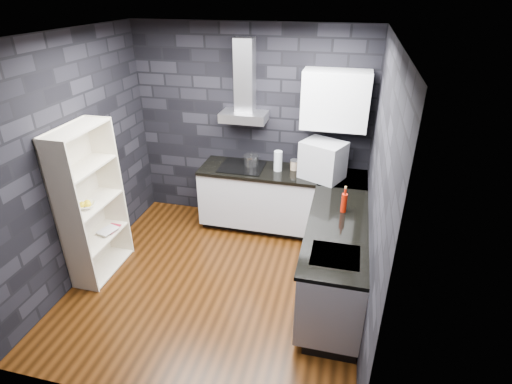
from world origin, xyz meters
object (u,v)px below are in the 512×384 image
at_px(glass_vase, 278,161).
at_px(appliance_garage, 323,161).
at_px(utensil_crock, 308,170).
at_px(bookshelf, 91,204).
at_px(storage_jar, 294,165).
at_px(red_bottle, 344,203).
at_px(pot, 251,161).
at_px(fruit_bowl, 86,205).

xyz_separation_m(glass_vase, appliance_garage, (0.58, -0.08, 0.09)).
height_order(utensil_crock, bookshelf, bookshelf).
bearing_deg(glass_vase, utensil_crock, -5.50).
bearing_deg(storage_jar, red_bottle, -54.81).
bearing_deg(glass_vase, bookshelf, -143.08).
distance_m(glass_vase, storage_jar, 0.23).
relative_size(pot, appliance_garage, 0.40).
bearing_deg(storage_jar, utensil_crock, -31.19).
bearing_deg(glass_vase, red_bottle, -45.10).
bearing_deg(fruit_bowl, red_bottle, 12.15).
height_order(glass_vase, storage_jar, glass_vase).
relative_size(bookshelf, fruit_bowl, 8.79).
height_order(utensil_crock, appliance_garage, appliance_garage).
xyz_separation_m(glass_vase, fruit_bowl, (-1.86, -1.49, -0.10)).
relative_size(utensil_crock, bookshelf, 0.07).
xyz_separation_m(utensil_crock, red_bottle, (0.49, -0.86, 0.04)).
xyz_separation_m(utensil_crock, appliance_garage, (0.19, -0.05, 0.16)).
bearing_deg(appliance_garage, utensil_crock, -169.29).
relative_size(storage_jar, bookshelf, 0.07).
xyz_separation_m(utensil_crock, bookshelf, (-2.26, -1.36, -0.06)).
relative_size(pot, fruit_bowl, 0.97).
height_order(red_bottle, bookshelf, bookshelf).
bearing_deg(appliance_garage, bookshelf, -127.40).
xyz_separation_m(appliance_garage, fruit_bowl, (-2.44, -1.40, -0.19)).
xyz_separation_m(pot, utensil_crock, (0.78, -0.11, -0.01)).
bearing_deg(pot, storage_jar, 0.54).
distance_m(pot, glass_vase, 0.39).
relative_size(glass_vase, bookshelf, 0.15).
xyz_separation_m(storage_jar, appliance_garage, (0.38, -0.16, 0.16)).
relative_size(utensil_crock, fruit_bowl, 0.62).
xyz_separation_m(appliance_garage, bookshelf, (-2.44, -1.31, -0.22)).
xyz_separation_m(pot, appliance_garage, (0.96, -0.16, 0.15)).
bearing_deg(fruit_bowl, appliance_garage, 29.89).
height_order(bookshelf, fruit_bowl, bookshelf).
relative_size(pot, utensil_crock, 1.57).
distance_m(storage_jar, bookshelf, 2.54).
relative_size(appliance_garage, fruit_bowl, 2.45).
xyz_separation_m(appliance_garage, red_bottle, (0.31, -0.81, -0.12)).
distance_m(glass_vase, utensil_crock, 0.41).
relative_size(pot, glass_vase, 0.74).
bearing_deg(pot, bookshelf, -135.18).
xyz_separation_m(storage_jar, bookshelf, (-2.06, -1.47, -0.06)).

